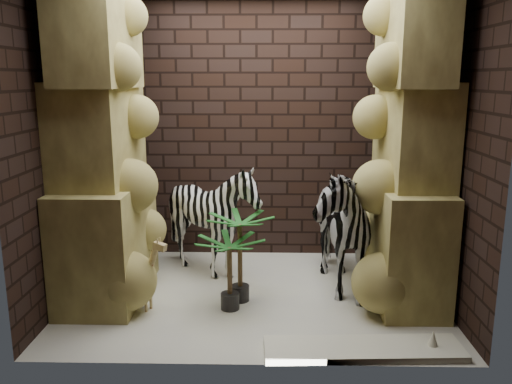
{
  "coord_description": "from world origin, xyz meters",
  "views": [
    {
      "loc": [
        0.12,
        -4.69,
        2.06
      ],
      "look_at": [
        0.02,
        0.15,
        0.99
      ],
      "focal_mm": 36.36,
      "sensor_mm": 36.0,
      "label": 1
    }
  ],
  "objects_px": {
    "palm_front": "(240,258)",
    "surfboard": "(363,349)",
    "zebra_right": "(330,213)",
    "giraffe_toy": "(139,271)",
    "palm_back": "(230,273)",
    "zebra_left": "(213,224)"
  },
  "relations": [
    {
      "from": "palm_back",
      "to": "surfboard",
      "type": "height_order",
      "value": "palm_back"
    },
    {
      "from": "palm_front",
      "to": "surfboard",
      "type": "height_order",
      "value": "palm_front"
    },
    {
      "from": "zebra_right",
      "to": "palm_back",
      "type": "xyz_separation_m",
      "value": [
        -0.95,
        -0.54,
        -0.42
      ]
    },
    {
      "from": "zebra_right",
      "to": "surfboard",
      "type": "bearing_deg",
      "value": -92.8
    },
    {
      "from": "zebra_right",
      "to": "zebra_left",
      "type": "relative_size",
      "value": 1.25
    },
    {
      "from": "palm_front",
      "to": "zebra_left",
      "type": "bearing_deg",
      "value": 115.69
    },
    {
      "from": "palm_front",
      "to": "surfboard",
      "type": "distance_m",
      "value": 1.42
    },
    {
      "from": "palm_front",
      "to": "palm_back",
      "type": "height_order",
      "value": "palm_front"
    },
    {
      "from": "giraffe_toy",
      "to": "zebra_right",
      "type": "bearing_deg",
      "value": 41.2
    },
    {
      "from": "zebra_right",
      "to": "palm_front",
      "type": "height_order",
      "value": "zebra_right"
    },
    {
      "from": "surfboard",
      "to": "giraffe_toy",
      "type": "bearing_deg",
      "value": 156.39
    },
    {
      "from": "zebra_left",
      "to": "giraffe_toy",
      "type": "height_order",
      "value": "zebra_left"
    },
    {
      "from": "palm_back",
      "to": "zebra_left",
      "type": "bearing_deg",
      "value": 105.65
    },
    {
      "from": "palm_front",
      "to": "surfboard",
      "type": "relative_size",
      "value": 0.56
    },
    {
      "from": "zebra_right",
      "to": "zebra_left",
      "type": "xyz_separation_m",
      "value": [
        -1.19,
        0.31,
        -0.21
      ]
    },
    {
      "from": "palm_front",
      "to": "palm_back",
      "type": "xyz_separation_m",
      "value": [
        -0.08,
        -0.18,
        -0.08
      ]
    },
    {
      "from": "zebra_right",
      "to": "palm_front",
      "type": "distance_m",
      "value": 1.0
    },
    {
      "from": "zebra_right",
      "to": "surfboard",
      "type": "distance_m",
      "value": 1.49
    },
    {
      "from": "palm_back",
      "to": "zebra_right",
      "type": "bearing_deg",
      "value": 29.59
    },
    {
      "from": "giraffe_toy",
      "to": "surfboard",
      "type": "bearing_deg",
      "value": 2.9
    },
    {
      "from": "giraffe_toy",
      "to": "palm_front",
      "type": "height_order",
      "value": "palm_front"
    },
    {
      "from": "zebra_left",
      "to": "palm_front",
      "type": "relative_size",
      "value": 1.44
    }
  ]
}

